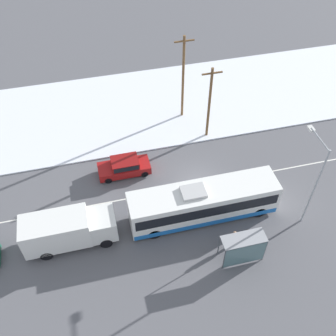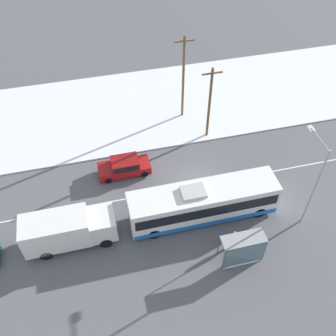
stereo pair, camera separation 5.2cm
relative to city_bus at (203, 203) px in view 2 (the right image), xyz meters
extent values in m
plane|color=#56565B|center=(0.63, 3.04, -1.57)|extent=(120.00, 120.00, 0.00)
cube|color=silver|center=(0.63, 14.64, -1.51)|extent=(80.00, 12.98, 0.12)
cube|color=silver|center=(0.63, 3.04, -1.56)|extent=(60.00, 0.12, 0.00)
cube|color=white|center=(0.00, 0.00, 0.05)|extent=(11.40, 2.55, 2.69)
cube|color=black|center=(0.00, 0.00, 0.38)|extent=(10.95, 2.57, 1.02)
cube|color=blue|center=(0.00, 0.00, -1.05)|extent=(11.29, 2.57, 0.48)
cube|color=#B2B2B2|center=(-0.85, 0.00, 1.52)|extent=(1.80, 1.40, 0.24)
cylinder|color=black|center=(4.30, -1.13, -1.07)|extent=(1.00, 0.28, 1.00)
cylinder|color=black|center=(4.30, 1.14, -1.07)|extent=(1.00, 0.28, 1.00)
cylinder|color=black|center=(-4.10, -1.13, -1.07)|extent=(1.00, 0.28, 1.00)
cylinder|color=black|center=(-4.10, 1.14, -1.07)|extent=(1.00, 0.28, 1.00)
cube|color=silver|center=(-11.01, -0.04, 0.13)|extent=(4.74, 2.30, 2.40)
cube|color=silver|center=(-7.69, -0.04, -0.14)|extent=(1.90, 2.18, 1.87)
cube|color=black|center=(-6.76, -0.04, 0.24)|extent=(0.06, 1.95, 0.82)
cylinder|color=black|center=(-7.69, -1.06, -1.12)|extent=(0.90, 0.26, 0.90)
cylinder|color=black|center=(-7.69, 0.98, -1.12)|extent=(0.90, 0.26, 0.90)
cylinder|color=black|center=(-11.96, -1.06, -1.12)|extent=(0.90, 0.26, 0.90)
cylinder|color=black|center=(-11.96, 0.98, -1.12)|extent=(0.90, 0.26, 0.90)
cube|color=maroon|center=(-5.18, 5.94, -0.97)|extent=(4.43, 1.80, 0.74)
cube|color=maroon|center=(-5.07, 5.94, -0.30)|extent=(2.30, 1.66, 0.60)
cube|color=black|center=(-5.07, 5.94, -0.29)|extent=(2.12, 1.69, 0.48)
cylinder|color=black|center=(-6.69, 5.15, -1.25)|extent=(0.64, 0.22, 0.64)
cylinder|color=black|center=(-6.69, 6.73, -1.25)|extent=(0.64, 0.22, 0.64)
cylinder|color=black|center=(-3.56, 5.15, -1.25)|extent=(0.64, 0.22, 0.64)
cylinder|color=black|center=(-3.56, 6.73, -1.25)|extent=(0.64, 0.22, 0.64)
cylinder|color=#23232D|center=(1.25, -3.18, -1.18)|extent=(0.12, 0.12, 0.77)
cylinder|color=#23232D|center=(1.49, -3.18, -1.18)|extent=(0.12, 0.12, 0.77)
cube|color=#19478C|center=(1.37, -3.18, -0.47)|extent=(0.40, 0.22, 0.64)
sphere|color=tan|center=(1.37, -3.18, -0.02)|extent=(0.27, 0.27, 0.27)
cylinder|color=#19478C|center=(1.12, -3.18, -0.51)|extent=(0.10, 0.10, 0.61)
cylinder|color=#19478C|center=(1.62, -3.18, -0.51)|extent=(0.10, 0.10, 0.61)
cube|color=gray|center=(1.52, -4.27, 0.80)|extent=(3.10, 1.20, 0.06)
cube|color=slate|center=(1.52, -4.85, -0.37)|extent=(2.98, 0.04, 2.16)
cylinder|color=#474C51|center=(0.01, -3.71, -0.40)|extent=(0.08, 0.08, 2.34)
cylinder|color=#474C51|center=(3.03, -3.71, -0.40)|extent=(0.08, 0.08, 2.34)
cylinder|color=#474C51|center=(0.01, -4.83, -0.40)|extent=(0.08, 0.08, 2.34)
cylinder|color=#474C51|center=(3.03, -4.83, -0.40)|extent=(0.08, 0.08, 2.34)
cylinder|color=#9EA3A8|center=(7.37, -2.37, 2.24)|extent=(0.14, 0.14, 7.61)
cylinder|color=#9EA3A8|center=(7.37, -1.16, 5.90)|extent=(0.10, 2.42, 0.10)
cube|color=silver|center=(7.37, 0.04, 5.83)|extent=(0.36, 0.60, 0.16)
cylinder|color=brown|center=(3.21, 8.89, 2.13)|extent=(0.24, 0.24, 7.39)
cube|color=brown|center=(3.21, 8.89, 5.32)|extent=(1.80, 0.12, 0.12)
cylinder|color=brown|center=(1.73, 12.34, 2.76)|extent=(0.24, 0.24, 8.65)
cube|color=brown|center=(1.73, 12.34, 6.58)|extent=(1.80, 0.12, 0.12)
camera|label=1|loc=(-7.08, -17.45, 23.50)|focal=42.00mm
camera|label=2|loc=(-7.03, -17.46, 23.50)|focal=42.00mm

